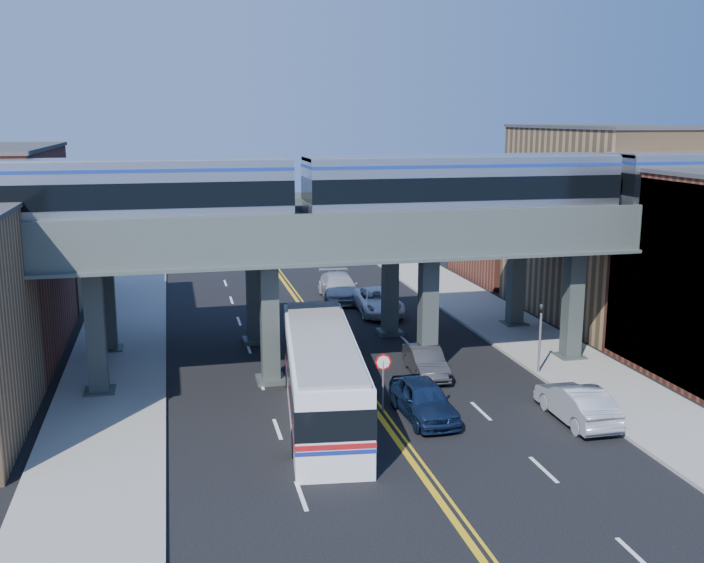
{
  "coord_description": "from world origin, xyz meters",
  "views": [
    {
      "loc": [
        -8.39,
        -28.4,
        12.66
      ],
      "look_at": [
        0.13,
        8.28,
        4.76
      ],
      "focal_mm": 40.0,
      "sensor_mm": 36.0,
      "label": 1
    }
  ],
  "objects_px": {
    "stop_sign": "(383,373)",
    "car_lane_b": "(426,361)",
    "transit_train": "(462,187)",
    "traffic_signal": "(540,331)",
    "car_lane_c": "(378,301)",
    "car_parked_curb": "(577,403)",
    "car_lane_a": "(424,399)",
    "transit_bus": "(322,376)",
    "car_lane_d": "(339,287)"
  },
  "relations": [
    {
      "from": "car_lane_b",
      "to": "transit_bus",
      "type": "bearing_deg",
      "value": -141.75
    },
    {
      "from": "transit_train",
      "to": "car_lane_a",
      "type": "xyz_separation_m",
      "value": [
        -3.83,
        -6.11,
        -8.48
      ]
    },
    {
      "from": "transit_bus",
      "to": "car_lane_b",
      "type": "xyz_separation_m",
      "value": [
        6.06,
        4.07,
        -1.02
      ]
    },
    {
      "from": "transit_train",
      "to": "car_lane_d",
      "type": "height_order",
      "value": "transit_train"
    },
    {
      "from": "stop_sign",
      "to": "car_parked_curb",
      "type": "distance_m",
      "value": 8.3
    },
    {
      "from": "car_lane_d",
      "to": "car_parked_curb",
      "type": "height_order",
      "value": "car_lane_d"
    },
    {
      "from": "car_lane_b",
      "to": "car_parked_curb",
      "type": "relative_size",
      "value": 0.9
    },
    {
      "from": "stop_sign",
      "to": "transit_train",
      "type": "bearing_deg",
      "value": 43.17
    },
    {
      "from": "car_lane_a",
      "to": "car_lane_c",
      "type": "relative_size",
      "value": 0.84
    },
    {
      "from": "car_lane_b",
      "to": "car_lane_d",
      "type": "distance_m",
      "value": 17.37
    },
    {
      "from": "car_lane_a",
      "to": "car_lane_b",
      "type": "bearing_deg",
      "value": 68.66
    },
    {
      "from": "car_lane_b",
      "to": "stop_sign",
      "type": "bearing_deg",
      "value": -124.16
    },
    {
      "from": "stop_sign",
      "to": "car_parked_curb",
      "type": "height_order",
      "value": "stop_sign"
    },
    {
      "from": "car_lane_d",
      "to": "transit_bus",
      "type": "bearing_deg",
      "value": -100.59
    },
    {
      "from": "traffic_signal",
      "to": "car_lane_a",
      "type": "xyz_separation_m",
      "value": [
        -7.4,
        -4.11,
        -1.47
      ]
    },
    {
      "from": "car_lane_c",
      "to": "car_lane_d",
      "type": "distance_m",
      "value": 4.8
    },
    {
      "from": "traffic_signal",
      "to": "transit_bus",
      "type": "relative_size",
      "value": 0.31
    },
    {
      "from": "car_lane_c",
      "to": "car_parked_curb",
      "type": "relative_size",
      "value": 1.18
    },
    {
      "from": "car_lane_c",
      "to": "car_lane_d",
      "type": "bearing_deg",
      "value": 113.07
    },
    {
      "from": "stop_sign",
      "to": "car_lane_b",
      "type": "xyz_separation_m",
      "value": [
        3.38,
        4.25,
        -1.04
      ]
    },
    {
      "from": "transit_train",
      "to": "transit_bus",
      "type": "height_order",
      "value": "transit_train"
    },
    {
      "from": "car_lane_a",
      "to": "transit_bus",
      "type": "bearing_deg",
      "value": 160.83
    },
    {
      "from": "traffic_signal",
      "to": "transit_bus",
      "type": "height_order",
      "value": "traffic_signal"
    },
    {
      "from": "transit_train",
      "to": "stop_sign",
      "type": "relative_size",
      "value": 18.31
    },
    {
      "from": "transit_train",
      "to": "transit_bus",
      "type": "bearing_deg",
      "value": -148.95
    },
    {
      "from": "car_lane_a",
      "to": "car_parked_curb",
      "type": "xyz_separation_m",
      "value": [
        6.2,
        -1.85,
        -0.02
      ]
    },
    {
      "from": "transit_train",
      "to": "car_lane_b",
      "type": "bearing_deg",
      "value": -158.95
    },
    {
      "from": "stop_sign",
      "to": "transit_bus",
      "type": "distance_m",
      "value": 2.69
    },
    {
      "from": "car_lane_b",
      "to": "car_lane_d",
      "type": "bearing_deg",
      "value": 96.68
    },
    {
      "from": "car_lane_b",
      "to": "car_lane_d",
      "type": "height_order",
      "value": "car_lane_d"
    },
    {
      "from": "transit_train",
      "to": "traffic_signal",
      "type": "xyz_separation_m",
      "value": [
        3.57,
        -2.0,
        -7.0
      ]
    },
    {
      "from": "transit_train",
      "to": "traffic_signal",
      "type": "height_order",
      "value": "transit_train"
    },
    {
      "from": "transit_bus",
      "to": "car_lane_a",
      "type": "distance_m",
      "value": 4.47
    },
    {
      "from": "car_parked_curb",
      "to": "traffic_signal",
      "type": "bearing_deg",
      "value": -100.53
    },
    {
      "from": "traffic_signal",
      "to": "stop_sign",
      "type": "bearing_deg",
      "value": -161.37
    },
    {
      "from": "car_parked_curb",
      "to": "car_lane_a",
      "type": "bearing_deg",
      "value": -15.73
    },
    {
      "from": "traffic_signal",
      "to": "car_parked_curb",
      "type": "height_order",
      "value": "traffic_signal"
    },
    {
      "from": "car_lane_a",
      "to": "car_parked_curb",
      "type": "height_order",
      "value": "car_lane_a"
    },
    {
      "from": "car_lane_b",
      "to": "car_lane_c",
      "type": "bearing_deg",
      "value": 90.11
    },
    {
      "from": "traffic_signal",
      "to": "car_lane_b",
      "type": "height_order",
      "value": "traffic_signal"
    },
    {
      "from": "traffic_signal",
      "to": "car_lane_c",
      "type": "bearing_deg",
      "value": 107.94
    },
    {
      "from": "car_lane_b",
      "to": "car_lane_d",
      "type": "relative_size",
      "value": 0.72
    },
    {
      "from": "car_lane_a",
      "to": "car_lane_c",
      "type": "bearing_deg",
      "value": 79.15
    },
    {
      "from": "traffic_signal",
      "to": "car_lane_c",
      "type": "distance_m",
      "value": 14.9
    },
    {
      "from": "transit_bus",
      "to": "car_lane_d",
      "type": "xyz_separation_m",
      "value": [
        5.36,
        21.43,
        -0.86
      ]
    },
    {
      "from": "traffic_signal",
      "to": "transit_train",
      "type": "bearing_deg",
      "value": 150.75
    },
    {
      "from": "car_lane_b",
      "to": "car_lane_c",
      "type": "height_order",
      "value": "car_lane_c"
    },
    {
      "from": "stop_sign",
      "to": "car_lane_c",
      "type": "height_order",
      "value": "stop_sign"
    },
    {
      "from": "car_lane_a",
      "to": "car_lane_c",
      "type": "distance_m",
      "value": 18.43
    },
    {
      "from": "car_lane_b",
      "to": "car_lane_a",
      "type": "bearing_deg",
      "value": -104.98
    }
  ]
}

